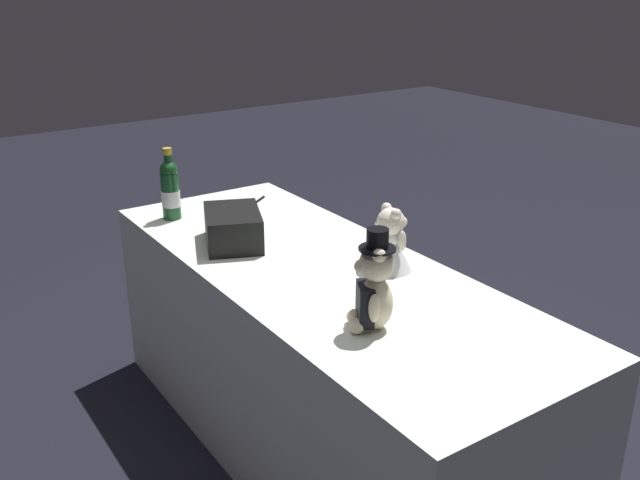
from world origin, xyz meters
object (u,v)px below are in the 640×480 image
(signing_pen, at_px, (258,200))
(gift_case_black, at_px, (233,228))
(champagne_bottle, at_px, (170,189))
(teddy_bear_bride, at_px, (386,242))
(teddy_bear_groom, at_px, (373,287))

(signing_pen, bearing_deg, gift_case_black, -40.00)
(champagne_bottle, distance_m, signing_pen, 0.41)
(teddy_bear_bride, xyz_separation_m, signing_pen, (-0.87, 0.01, -0.09))
(signing_pen, relative_size, gift_case_black, 0.34)
(teddy_bear_groom, height_order, champagne_bottle, teddy_bear_groom)
(teddy_bear_bride, height_order, champagne_bottle, champagne_bottle)
(signing_pen, bearing_deg, teddy_bear_bride, -0.63)
(champagne_bottle, bearing_deg, gift_case_black, 10.67)
(teddy_bear_groom, distance_m, gift_case_black, 0.79)
(champagne_bottle, bearing_deg, signing_pen, 88.83)
(signing_pen, bearing_deg, teddy_bear_groom, -14.21)
(champagne_bottle, bearing_deg, teddy_bear_bride, 23.40)
(champagne_bottle, xyz_separation_m, signing_pen, (0.01, 0.39, -0.12))
(teddy_bear_bride, xyz_separation_m, champagne_bottle, (-0.88, -0.38, 0.02))
(teddy_bear_groom, distance_m, teddy_bear_bride, 0.41)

